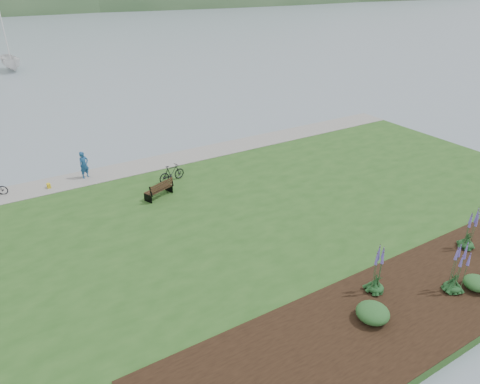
% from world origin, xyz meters
% --- Properties ---
extents(ground, '(600.00, 600.00, 0.00)m').
position_xyz_m(ground, '(0.00, 0.00, 0.00)').
color(ground, slate).
rests_on(ground, ground).
extents(lawn, '(34.00, 20.00, 0.40)m').
position_xyz_m(lawn, '(0.00, -2.00, 0.20)').
color(lawn, '#244E1B').
rests_on(lawn, ground).
extents(shoreline_path, '(34.00, 2.20, 0.03)m').
position_xyz_m(shoreline_path, '(0.00, 6.90, 0.42)').
color(shoreline_path, gray).
rests_on(shoreline_path, lawn).
extents(garden_bed, '(24.00, 4.40, 0.04)m').
position_xyz_m(garden_bed, '(3.00, -9.80, 0.42)').
color(garden_bed, black).
rests_on(garden_bed, lawn).
extents(far_hillside, '(580.00, 80.00, 38.00)m').
position_xyz_m(far_hillside, '(20.00, 170.00, 0.00)').
color(far_hillside, '#30522E').
rests_on(far_hillside, ground).
extents(park_bench, '(1.67, 1.16, 0.96)m').
position_xyz_m(park_bench, '(-3.50, 2.46, 0.88)').
color(park_bench, black).
rests_on(park_bench, lawn).
extents(person, '(0.81, 0.70, 1.86)m').
position_xyz_m(person, '(-6.23, 6.94, 1.33)').
color(person, navy).
rests_on(person, lawn).
extents(bicycle_b, '(0.72, 1.66, 0.97)m').
position_xyz_m(bicycle_b, '(-2.17, 4.00, 0.88)').
color(bicycle_b, black).
rests_on(bicycle_b, lawn).
extents(sailboat, '(9.67, 9.81, 23.08)m').
position_xyz_m(sailboat, '(-6.13, 45.76, 0.00)').
color(sailboat, silver).
rests_on(sailboat, ground).
extents(pannier, '(0.19, 0.27, 0.28)m').
position_xyz_m(pannier, '(-8.29, 6.61, 0.54)').
color(pannier, gold).
rests_on(pannier, lawn).
extents(echium_0, '(0.62, 0.62, 2.25)m').
position_xyz_m(echium_0, '(2.81, -10.15, 1.41)').
color(echium_0, '#153B1C').
rests_on(echium_0, garden_bed).
extents(echium_1, '(0.62, 0.62, 2.05)m').
position_xyz_m(echium_1, '(5.82, -8.70, 1.27)').
color(echium_1, '#153B1C').
rests_on(echium_1, garden_bed).
extents(echium_4, '(0.62, 0.62, 2.37)m').
position_xyz_m(echium_4, '(0.38, -8.70, 1.42)').
color(echium_4, '#153B1C').
rests_on(echium_4, garden_bed).
extents(shrub_0, '(1.11, 1.11, 0.56)m').
position_xyz_m(shrub_0, '(-0.81, -9.68, 0.72)').
color(shrub_0, '#1E4C21').
rests_on(shrub_0, garden_bed).
extents(shrub_1, '(0.94, 0.94, 0.47)m').
position_xyz_m(shrub_1, '(3.67, -10.52, 0.68)').
color(shrub_1, '#1E4C21').
rests_on(shrub_1, garden_bed).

